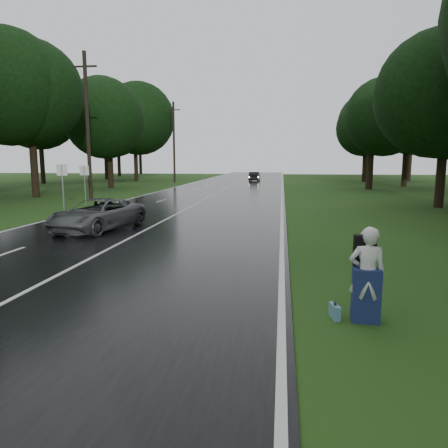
% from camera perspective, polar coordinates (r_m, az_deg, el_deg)
% --- Properties ---
extents(ground, '(160.00, 160.00, 0.00)m').
position_cam_1_polar(ground, '(11.70, -22.05, -6.85)').
color(ground, '#224514').
rests_on(ground, ground).
extents(road, '(12.00, 140.00, 0.04)m').
position_cam_1_polar(road, '(30.44, -3.06, 3.11)').
color(road, black).
rests_on(road, ground).
extents(lane_center, '(0.12, 140.00, 0.01)m').
position_cam_1_polar(lane_center, '(30.43, -3.06, 3.15)').
color(lane_center, silver).
rests_on(lane_center, road).
extents(grey_car, '(3.25, 5.16, 1.33)m').
position_cam_1_polar(grey_car, '(18.63, -16.87, 1.25)').
color(grey_car, '#494D4E').
rests_on(grey_car, road).
extents(far_car, '(1.46, 3.90, 1.27)m').
position_cam_1_polar(far_car, '(59.45, 4.19, 6.50)').
color(far_car, black).
rests_on(far_car, road).
extents(hitchhiker, '(0.69, 0.63, 1.82)m').
position_cam_1_polar(hitchhiker, '(8.28, 18.91, -6.97)').
color(hitchhiker, silver).
rests_on(hitchhiker, ground).
extents(suitcase, '(0.19, 0.40, 0.28)m').
position_cam_1_polar(suitcase, '(8.46, 14.88, -11.48)').
color(suitcase, '#5588A7').
rests_on(suitcase, ground).
extents(utility_pole_mid, '(1.80, 0.28, 10.75)m').
position_cam_1_polar(utility_pole_mid, '(33.12, -17.68, 3.13)').
color(utility_pole_mid, black).
rests_on(utility_pole_mid, ground).
extents(utility_pole_far, '(1.80, 0.28, 10.51)m').
position_cam_1_polar(utility_pole_far, '(56.62, -6.75, 5.66)').
color(utility_pole_far, black).
rests_on(utility_pole_far, ground).
extents(road_sign_a, '(0.66, 0.10, 2.75)m').
position_cam_1_polar(road_sign_a, '(26.89, -20.99, 1.74)').
color(road_sign_a, white).
rests_on(road_sign_a, ground).
extents(road_sign_b, '(0.63, 0.10, 2.63)m').
position_cam_1_polar(road_sign_b, '(29.40, -18.33, 2.43)').
color(road_sign_b, white).
rests_on(road_sign_b, ground).
extents(tree_left_d, '(9.86, 9.86, 15.41)m').
position_cam_1_polar(tree_left_d, '(37.42, -24.26, 3.38)').
color(tree_left_d, black).
rests_on(tree_left_d, ground).
extents(tree_left_e, '(7.93, 7.93, 12.39)m').
position_cam_1_polar(tree_left_e, '(46.84, -15.15, 4.78)').
color(tree_left_e, black).
rests_on(tree_left_e, ground).
extents(tree_left_f, '(9.42, 9.42, 14.72)m').
position_cam_1_polar(tree_left_f, '(61.12, -11.87, 5.76)').
color(tree_left_f, black).
rests_on(tree_left_f, ground).
extents(tree_right_d, '(7.70, 7.70, 12.03)m').
position_cam_1_polar(tree_right_d, '(29.93, 27.22, 2.01)').
color(tree_right_d, black).
rests_on(tree_right_d, ground).
extents(tree_right_e, '(8.20, 8.20, 12.81)m').
position_cam_1_polar(tree_right_e, '(45.70, 19.16, 4.51)').
color(tree_right_e, black).
rests_on(tree_right_e, ground).
extents(tree_right_f, '(8.39, 8.39, 13.12)m').
position_cam_1_polar(tree_right_f, '(61.00, 18.53, 5.49)').
color(tree_right_f, black).
rests_on(tree_right_f, ground).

